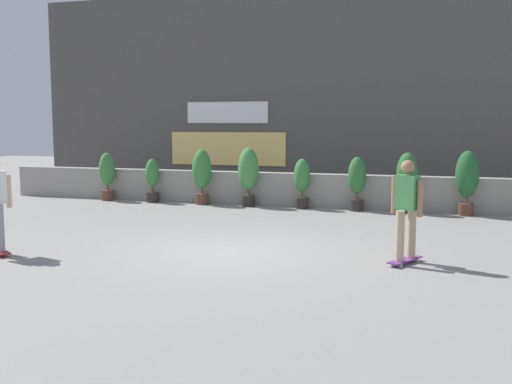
% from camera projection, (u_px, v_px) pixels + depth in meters
% --- Properties ---
extents(ground_plane, '(48.00, 48.00, 0.00)m').
position_uv_depth(ground_plane, '(232.00, 251.00, 10.74)').
color(ground_plane, gray).
extents(planter_wall, '(18.00, 0.40, 0.90)m').
position_uv_depth(planter_wall, '(303.00, 190.00, 16.39)').
color(planter_wall, gray).
rests_on(planter_wall, ground).
extents(building_backdrop, '(20.00, 2.08, 6.50)m').
position_uv_depth(building_backdrop, '(329.00, 93.00, 19.87)').
color(building_backdrop, '#4C4947').
rests_on(building_backdrop, ground).
extents(potted_plant_0, '(0.46, 0.46, 1.40)m').
position_uv_depth(potted_plant_0, '(107.00, 173.00, 17.57)').
color(potted_plant_0, brown).
rests_on(potted_plant_0, ground).
extents(potted_plant_1, '(0.39, 0.39, 1.24)m').
position_uv_depth(potted_plant_1, '(152.00, 179.00, 17.17)').
color(potted_plant_1, '#2D2823').
rests_on(potted_plant_1, ground).
extents(potted_plant_2, '(0.53, 0.53, 1.54)m').
position_uv_depth(potted_plant_2, '(202.00, 172.00, 16.71)').
color(potted_plant_2, brown).
rests_on(potted_plant_2, ground).
extents(potted_plant_3, '(0.56, 0.56, 1.60)m').
position_uv_depth(potted_plant_3, '(248.00, 172.00, 16.31)').
color(potted_plant_3, '#2D2823').
rests_on(potted_plant_3, ground).
extents(potted_plant_4, '(0.43, 0.43, 1.33)m').
position_uv_depth(potted_plant_4, '(302.00, 181.00, 15.91)').
color(potted_plant_4, '#2D2823').
rests_on(potted_plant_4, ground).
extents(potted_plant_5, '(0.47, 0.47, 1.40)m').
position_uv_depth(potted_plant_5, '(357.00, 180.00, 15.49)').
color(potted_plant_5, '#2D2823').
rests_on(potted_plant_5, ground).
extents(potted_plant_6, '(0.53, 0.53, 1.53)m').
position_uv_depth(potted_plant_6, '(407.00, 178.00, 15.12)').
color(potted_plant_6, '#2D2823').
rests_on(potted_plant_6, ground).
extents(potted_plant_7, '(0.56, 0.56, 1.59)m').
position_uv_depth(potted_plant_7, '(467.00, 178.00, 14.71)').
color(potted_plant_7, brown).
rests_on(potted_plant_7, ground).
extents(skater_by_wall_right, '(0.55, 0.80, 1.70)m').
position_uv_depth(skater_by_wall_right, '(407.00, 207.00, 9.69)').
color(skater_by_wall_right, '#72338C').
rests_on(skater_by_wall_right, ground).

